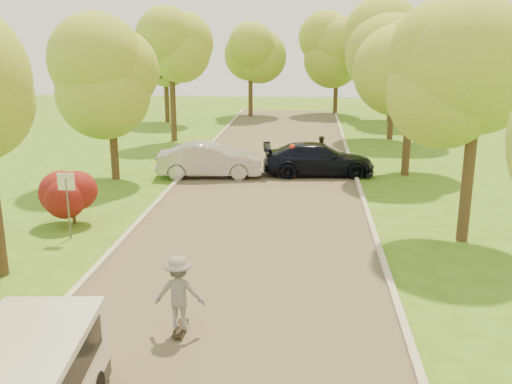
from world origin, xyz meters
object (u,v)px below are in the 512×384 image
(person_olive, at_px, (320,151))
(person_striped, at_px, (292,161))
(skateboarder, at_px, (179,293))
(longboard, at_px, (181,328))
(street_sign, at_px, (67,192))
(silver_sedan, at_px, (209,160))
(dark_sedan, at_px, (318,159))

(person_olive, bearing_deg, person_striped, 41.17)
(skateboarder, height_order, person_olive, skateboarder)
(longboard, bearing_deg, person_olive, -103.17)
(street_sign, height_order, person_olive, street_sign)
(silver_sedan, bearing_deg, person_olive, -67.55)
(silver_sedan, xyz_separation_m, person_striped, (3.81, 0.28, -0.01))
(skateboarder, bearing_deg, person_striped, -99.86)
(person_striped, bearing_deg, person_olive, -121.00)
(street_sign, xyz_separation_m, skateboarder, (4.89, -5.68, -0.61))
(longboard, distance_m, skateboarder, 0.86)
(silver_sedan, bearing_deg, person_striped, -92.15)
(longboard, distance_m, person_olive, 17.62)
(silver_sedan, xyz_separation_m, longboard, (1.84, -14.45, -0.70))
(silver_sedan, height_order, longboard, silver_sedan)
(skateboarder, height_order, person_striped, skateboarder)
(longboard, xyz_separation_m, skateboarder, (0.00, 0.00, 0.86))
(street_sign, bearing_deg, skateboarder, -49.24)
(longboard, relative_size, skateboarder, 0.52)
(person_olive, bearing_deg, silver_sedan, 7.98)
(person_striped, xyz_separation_m, person_olive, (1.37, 2.56, -0.02))
(longboard, height_order, person_striped, person_striped)
(street_sign, relative_size, silver_sedan, 0.45)
(street_sign, xyz_separation_m, silver_sedan, (3.05, 8.77, -0.77))
(street_sign, xyz_separation_m, person_striped, (6.86, 9.05, -0.78))
(longboard, relative_size, person_olive, 0.57)
(silver_sedan, xyz_separation_m, dark_sedan, (5.05, 0.86, -0.03))
(silver_sedan, xyz_separation_m, skateboarder, (1.84, -14.45, 0.16))
(silver_sedan, distance_m, skateboarder, 14.57)
(skateboarder, bearing_deg, silver_sedan, -84.98)
(dark_sedan, relative_size, person_olive, 3.40)
(silver_sedan, height_order, dark_sedan, silver_sedan)
(street_sign, relative_size, skateboarder, 1.29)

